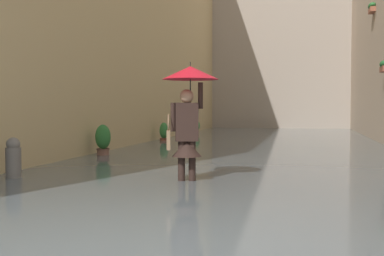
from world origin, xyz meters
name	(u,v)px	position (x,y,z in m)	size (l,w,h in m)	color
ground_plane	(260,150)	(0.00, -12.65, 0.00)	(63.24, 63.24, 0.00)	gray
flood_water	(260,147)	(0.00, -12.65, 0.09)	(8.82, 31.29, 0.19)	#515B60
building_facade_far	(281,19)	(0.00, -26.19, 6.74)	(11.62, 1.80, 13.48)	#A89989
person_wading	(188,103)	(0.45, -4.17, 1.49)	(0.95, 0.95, 2.18)	black
potted_plant_far_right	(103,142)	(3.63, -7.96, 0.53)	(0.40, 0.40, 0.98)	brown
potted_plant_mid_right	(195,128)	(3.51, -18.38, 0.47)	(0.43, 0.43, 0.84)	#9E563D
potted_plant_near_right	(164,134)	(3.61, -13.49, 0.44)	(0.33, 0.33, 0.86)	brown
mooring_bollard	(13,163)	(3.52, -3.81, 0.45)	(0.27, 0.27, 0.90)	slate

